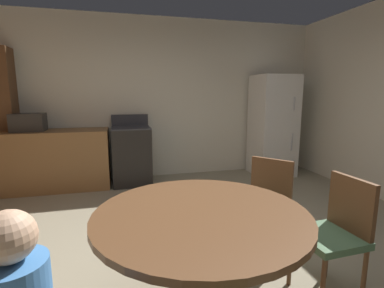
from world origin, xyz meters
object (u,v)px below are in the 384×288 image
(chair_east, at_px, (336,229))
(dining_table, at_px, (201,236))
(oven_range, at_px, (132,155))
(refrigerator, at_px, (273,126))
(chair_northeast, at_px, (266,202))
(microwave, at_px, (28,122))

(chair_east, bearing_deg, dining_table, -0.00)
(oven_range, bearing_deg, refrigerator, -1.24)
(oven_range, xyz_separation_m, refrigerator, (2.47, -0.05, 0.41))
(refrigerator, distance_m, chair_northeast, 2.81)
(oven_range, bearing_deg, dining_table, -84.85)
(oven_range, xyz_separation_m, chair_east, (1.29, -3.04, 0.03))
(dining_table, bearing_deg, refrigerator, 54.10)
(oven_range, height_order, chair_northeast, oven_range)
(refrigerator, xyz_separation_m, chair_northeast, (-1.42, -2.39, -0.38))
(chair_east, bearing_deg, microwave, -50.72)
(dining_table, xyz_separation_m, chair_east, (1.01, 0.05, -0.11))
(refrigerator, distance_m, microwave, 3.93)
(oven_range, height_order, dining_table, oven_range)
(dining_table, height_order, chair_northeast, chair_northeast)
(microwave, height_order, chair_east, microwave)
(refrigerator, relative_size, chair_northeast, 2.02)
(dining_table, relative_size, chair_east, 1.46)
(oven_range, relative_size, refrigerator, 0.62)
(chair_east, relative_size, chair_northeast, 1.00)
(microwave, distance_m, chair_east, 4.12)
(oven_range, height_order, refrigerator, refrigerator)
(chair_east, bearing_deg, oven_range, -69.88)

